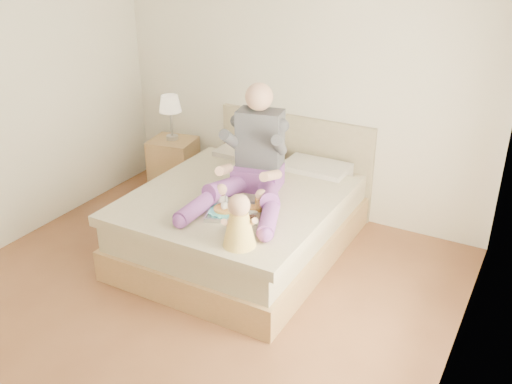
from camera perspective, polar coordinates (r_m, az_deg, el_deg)
The scene contains 7 objects.
room at distance 3.93m, azimuth -7.81°, elevation 6.37°, with size 4.02×4.22×2.71m.
bed at distance 5.27m, azimuth -0.86°, elevation -2.38°, with size 1.70×2.18×1.00m.
nightstand at distance 6.53m, azimuth -8.21°, elevation 2.80°, with size 0.54×0.50×0.58m.
lamp at distance 6.32m, azimuth -8.58°, elevation 8.48°, with size 0.24×0.24×0.50m.
adult at distance 4.90m, azimuth -0.32°, elevation 2.89°, with size 0.84×1.24×0.98m.
tray at distance 4.66m, azimuth -2.02°, elevation -1.82°, with size 0.55×0.50×0.13m.
baby at distance 4.16m, azimuth -1.69°, elevation -3.26°, with size 0.33×0.36×0.41m.
Camera 1 is at (2.33, -2.95, 2.78)m, focal length 40.00 mm.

